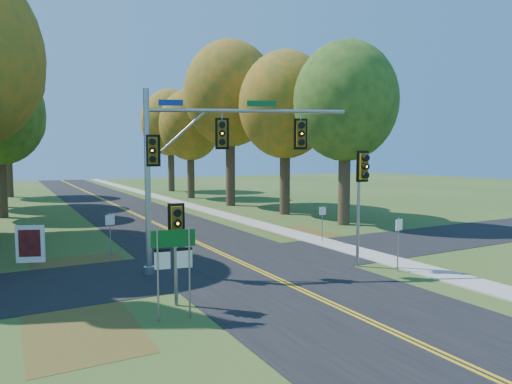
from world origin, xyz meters
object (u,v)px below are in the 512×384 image
east_signal_pole (362,179)px  route_sign_cluster (173,255)px  info_kiosk (30,244)px  traffic_mast (198,156)px

east_signal_pole → route_sign_cluster: (-9.14, -2.19, -1.89)m
route_sign_cluster → info_kiosk: bearing=120.2°
traffic_mast → info_kiosk: 9.09m
east_signal_pole → route_sign_cluster: east_signal_pole is taller
traffic_mast → east_signal_pole: (6.51, -2.43, -1.00)m
route_sign_cluster → info_kiosk: 10.74m
east_signal_pole → traffic_mast: bearing=168.0°
east_signal_pole → info_kiosk: east_signal_pole is taller
info_kiosk → route_sign_cluster: bearing=-49.7°
east_signal_pole → route_sign_cluster: size_ratio=1.83×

